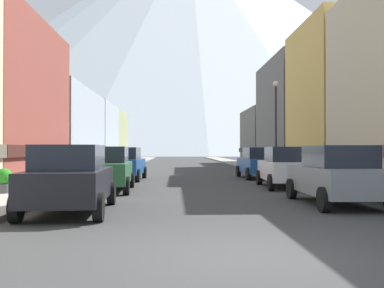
# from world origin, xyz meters

# --- Properties ---
(ground_plane) EXTENTS (400.00, 400.00, 0.00)m
(ground_plane) POSITION_xyz_m (0.00, 0.00, 0.00)
(ground_plane) COLOR #343434
(sidewalk_left) EXTENTS (2.50, 100.00, 0.15)m
(sidewalk_left) POSITION_xyz_m (-6.25, 35.00, 0.07)
(sidewalk_left) COLOR gray
(sidewalk_left) RESTS_ON ground
(sidewalk_right) EXTENTS (2.50, 100.00, 0.15)m
(sidewalk_right) POSITION_xyz_m (6.25, 35.00, 0.07)
(sidewalk_right) COLOR gray
(sidewalk_right) RESTS_ON ground
(storefront_left_2) EXTENTS (8.04, 13.51, 6.27)m
(storefront_left_2) POSITION_xyz_m (-11.37, 28.14, 3.02)
(storefront_left_2) COLOR #99A5B2
(storefront_left_2) RESTS_ON ground
(storefront_left_3) EXTENTS (9.39, 10.15, 6.40)m
(storefront_left_3) POSITION_xyz_m (-12.04, 40.31, 3.08)
(storefront_left_3) COLOR #99A5B2
(storefront_left_3) RESTS_ON ground
(storefront_left_4) EXTENTS (8.80, 9.67, 6.41)m
(storefront_left_4) POSITION_xyz_m (-11.75, 50.28, 3.08)
(storefront_left_4) COLOR #8C9966
(storefront_left_4) RESTS_ON ground
(storefront_right_2) EXTENTS (8.64, 9.05, 10.17)m
(storefront_right_2) POSITION_xyz_m (11.67, 23.17, 4.91)
(storefront_right_2) COLOR #D8B259
(storefront_right_2) RESTS_ON ground
(storefront_right_3) EXTENTS (6.80, 12.20, 9.82)m
(storefront_right_3) POSITION_xyz_m (10.75, 34.26, 4.74)
(storefront_right_3) COLOR #66605B
(storefront_right_3) RESTS_ON ground
(storefront_right_4) EXTENTS (9.62, 11.22, 6.45)m
(storefront_right_4) POSITION_xyz_m (12.16, 46.55, 3.11)
(storefront_right_4) COLOR #66605B
(storefront_right_4) RESTS_ON ground
(car_left_0) EXTENTS (2.26, 4.49, 1.78)m
(car_left_0) POSITION_xyz_m (-3.80, 5.03, 0.90)
(car_left_0) COLOR black
(car_left_0) RESTS_ON ground
(car_left_1) EXTENTS (2.21, 4.46, 1.78)m
(car_left_1) POSITION_xyz_m (-3.80, 11.26, 0.90)
(car_left_1) COLOR #265933
(car_left_1) RESTS_ON ground
(car_left_2) EXTENTS (2.21, 4.47, 1.78)m
(car_left_2) POSITION_xyz_m (-3.80, 17.73, 0.90)
(car_left_2) COLOR #19478C
(car_left_2) RESTS_ON ground
(car_right_0) EXTENTS (2.07, 4.40, 1.78)m
(car_right_0) POSITION_xyz_m (3.80, 6.43, 0.90)
(car_right_0) COLOR slate
(car_right_0) RESTS_ON ground
(car_right_1) EXTENTS (2.23, 4.48, 1.78)m
(car_right_1) POSITION_xyz_m (3.80, 12.60, 0.90)
(car_right_1) COLOR silver
(car_right_1) RESTS_ON ground
(car_right_2) EXTENTS (2.16, 4.44, 1.78)m
(car_right_2) POSITION_xyz_m (3.80, 18.92, 0.90)
(car_right_2) COLOR #19478C
(car_right_2) RESTS_ON ground
(potted_plant_0) EXTENTS (0.60, 0.60, 0.86)m
(potted_plant_0) POSITION_xyz_m (-7.00, 8.99, 0.61)
(potted_plant_0) COLOR #4C4C51
(potted_plant_0) RESTS_ON sidewalk_left
(pedestrian_0) EXTENTS (0.36, 0.36, 1.71)m
(pedestrian_0) POSITION_xyz_m (6.25, 21.62, 0.94)
(pedestrian_0) COLOR navy
(pedestrian_0) RESTS_ON sidewalk_right
(pedestrian_2) EXTENTS (0.36, 0.36, 1.53)m
(pedestrian_2) POSITION_xyz_m (-6.25, 19.76, 0.85)
(pedestrian_2) COLOR navy
(pedestrian_2) RESTS_ON sidewalk_left
(streetlamp_right) EXTENTS (0.36, 0.36, 5.86)m
(streetlamp_right) POSITION_xyz_m (5.35, 21.43, 3.99)
(streetlamp_right) COLOR black
(streetlamp_right) RESTS_ON sidewalk_right
(mountain_backdrop) EXTENTS (321.47, 321.47, 131.95)m
(mountain_backdrop) POSITION_xyz_m (6.99, 260.00, 65.98)
(mountain_backdrop) COLOR silver
(mountain_backdrop) RESTS_ON ground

